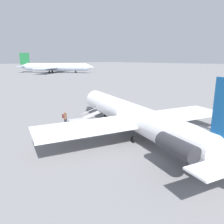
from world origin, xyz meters
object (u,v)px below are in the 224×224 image
(airplane_main, at_px, (137,118))
(airplane_far_right, at_px, (55,67))
(passenger, at_px, (65,118))
(boarding_stairs, at_px, (79,120))

(airplane_main, distance_m, airplane_far_right, 105.64)
(airplane_far_right, xyz_separation_m, passenger, (-84.81, 52.30, -2.17))
(passenger, bearing_deg, boarding_stairs, 9.33)
(boarding_stairs, height_order, passenger, passenger)
(boarding_stairs, xyz_separation_m, passenger, (0.37, 1.82, 0.63))
(boarding_stairs, distance_m, passenger, 1.96)
(airplane_far_right, height_order, passenger, airplane_far_right)
(airplane_main, height_order, passenger, airplane_main)
(airplane_main, relative_size, passenger, 15.31)
(airplane_main, relative_size, airplane_far_right, 0.68)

